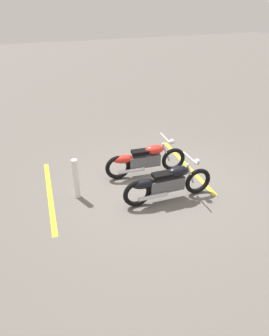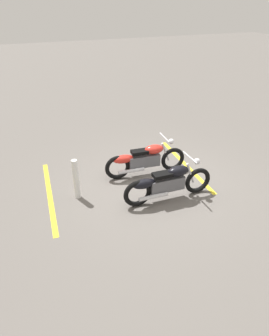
{
  "view_description": "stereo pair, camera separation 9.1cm",
  "coord_description": "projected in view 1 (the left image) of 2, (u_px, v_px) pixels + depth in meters",
  "views": [
    {
      "loc": [
        3.09,
        5.81,
        4.2
      ],
      "look_at": [
        0.69,
        0.0,
        0.65
      ],
      "focal_mm": 32.39,
      "sensor_mm": 36.0,
      "label": 1
    },
    {
      "loc": [
        3.17,
        5.78,
        4.2
      ],
      "look_at": [
        0.69,
        0.0,
        0.65
      ],
      "focal_mm": 32.39,
      "sensor_mm": 36.0,
      "label": 2
    }
  ],
  "objects": [
    {
      "name": "motorcycle_dark_foreground",
      "position": [
        167.0,
        183.0,
        6.99
      ],
      "size": [
        2.23,
        0.62,
        1.04
      ],
      "rotation": [
        0.0,
        0.0,
        3.1
      ],
      "color": "black",
      "rests_on": "ground"
    },
    {
      "name": "bollard_post",
      "position": [
        76.0,
        179.0,
        7.07
      ],
      "size": [
        0.14,
        0.14,
        1.0
      ],
      "primitive_type": "cylinder",
      "color": "white",
      "rests_on": "ground"
    },
    {
      "name": "motorcycle_bright_foreground",
      "position": [
        144.0,
        160.0,
        8.0
      ],
      "size": [
        2.23,
        0.62,
        1.04
      ],
      "rotation": [
        0.0,
        0.0,
        3.04
      ],
      "color": "black",
      "rests_on": "ground"
    },
    {
      "name": "ground_plane",
      "position": [
        159.0,
        185.0,
        7.77
      ],
      "size": [
        60.0,
        60.0,
        0.0
      ],
      "primitive_type": "plane",
      "color": "#66605B"
    },
    {
      "name": "parking_stripe_near",
      "position": [
        186.0,
        165.0,
        8.69
      ],
      "size": [
        0.39,
        3.2,
        0.01
      ],
      "primitive_type": "cube",
      "rotation": [
        0.0,
        0.0,
        1.49
      ],
      "color": "yellow",
      "rests_on": "ground"
    },
    {
      "name": "parking_stripe_mid",
      "position": [
        50.0,
        194.0,
        7.41
      ],
      "size": [
        0.39,
        3.2,
        0.01
      ],
      "primitive_type": "cube",
      "rotation": [
        0.0,
        0.0,
        1.49
      ],
      "color": "yellow",
      "rests_on": "ground"
    }
  ]
}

